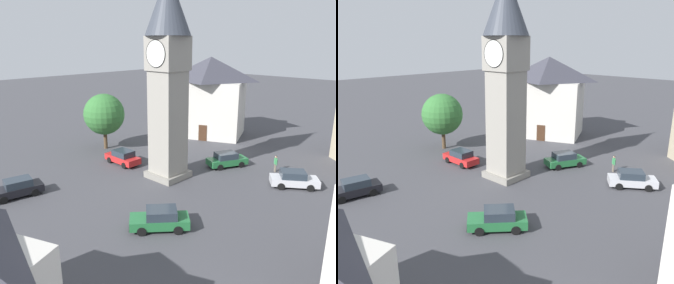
% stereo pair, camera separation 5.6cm
% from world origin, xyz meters
% --- Properties ---
extents(ground_plane, '(200.00, 200.00, 0.00)m').
position_xyz_m(ground_plane, '(0.00, 0.00, 0.00)').
color(ground_plane, '#424247').
extents(clock_tower, '(4.03, 4.03, 18.47)m').
position_xyz_m(clock_tower, '(0.00, 0.00, 10.75)').
color(clock_tower, gray).
rests_on(clock_tower, ground).
extents(car_blue_kerb, '(3.37, 4.45, 1.53)m').
position_xyz_m(car_blue_kerb, '(2.48, 6.26, 0.76)').
color(car_blue_kerb, '#236B38').
rests_on(car_blue_kerb, ground).
extents(car_silver_kerb, '(4.14, 1.83, 1.53)m').
position_xyz_m(car_silver_kerb, '(-5.97, -0.70, 0.76)').
color(car_silver_kerb, red).
rests_on(car_silver_kerb, ground).
extents(car_red_corner, '(4.34, 3.76, 1.53)m').
position_xyz_m(car_red_corner, '(9.78, 6.03, 0.76)').
color(car_red_corner, silver).
rests_on(car_red_corner, ground).
extents(car_white_side, '(4.03, 4.18, 1.53)m').
position_xyz_m(car_white_side, '(6.13, -7.25, 0.76)').
color(car_white_side, '#236B38').
rests_on(car_white_side, ground).
extents(car_black_far, '(2.41, 4.37, 1.53)m').
position_xyz_m(car_black_far, '(-6.17, -11.85, 0.76)').
color(car_black_far, black).
rests_on(car_black_far, ground).
extents(pedestrian, '(0.43, 0.41, 1.69)m').
position_xyz_m(pedestrian, '(6.85, 8.36, 1.01)').
color(pedestrian, '#706656').
rests_on(pedestrian, ground).
extents(tree, '(4.86, 4.86, 6.68)m').
position_xyz_m(tree, '(-11.76, 1.34, 4.24)').
color(tree, brown).
rests_on(tree, ground).
extents(building_shop_left, '(11.41, 10.40, 10.63)m').
position_xyz_m(building_shop_left, '(-6.68, 15.32, 5.42)').
color(building_shop_left, beige).
rests_on(building_shop_left, ground).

